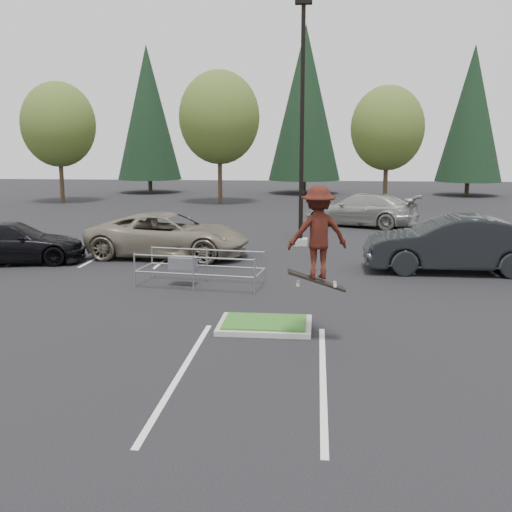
# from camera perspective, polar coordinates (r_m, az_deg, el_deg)

# --- Properties ---
(ground) EXTENTS (120.00, 120.00, 0.00)m
(ground) POSITION_cam_1_polar(r_m,az_deg,el_deg) (14.36, 0.86, -6.82)
(ground) COLOR black
(ground) RESTS_ON ground
(grass_median) EXTENTS (2.20, 1.60, 0.16)m
(grass_median) POSITION_cam_1_polar(r_m,az_deg,el_deg) (14.33, 0.86, -6.53)
(grass_median) COLOR #9F9D94
(grass_median) RESTS_ON ground
(stall_lines) EXTENTS (22.62, 17.60, 0.01)m
(stall_lines) POSITION_cam_1_polar(r_m,az_deg,el_deg) (20.29, -1.48, -1.64)
(stall_lines) COLOR white
(stall_lines) RESTS_ON ground
(light_pole) EXTENTS (0.70, 0.60, 10.12)m
(light_pole) POSITION_cam_1_polar(r_m,az_deg,el_deg) (25.66, 4.39, 11.12)
(light_pole) COLOR #9F9D94
(light_pole) RESTS_ON ground
(decid_a) EXTENTS (5.44, 5.44, 8.91)m
(decid_a) POSITION_cam_1_polar(r_m,az_deg,el_deg) (47.73, -18.28, 11.57)
(decid_a) COLOR #38281C
(decid_a) RESTS_ON ground
(decid_b) EXTENTS (5.89, 5.89, 9.64)m
(decid_b) POSITION_cam_1_polar(r_m,az_deg,el_deg) (44.80, -3.51, 12.76)
(decid_b) COLOR #38281C
(decid_b) RESTS_ON ground
(decid_c) EXTENTS (5.12, 5.12, 8.38)m
(decid_c) POSITION_cam_1_polar(r_m,az_deg,el_deg) (43.76, 12.38, 11.56)
(decid_c) COLOR #38281C
(decid_c) RESTS_ON ground
(conif_a) EXTENTS (5.72, 5.72, 13.00)m
(conif_a) POSITION_cam_1_polar(r_m,az_deg,el_deg) (55.83, -10.25, 13.26)
(conif_a) COLOR #38281C
(conif_a) RESTS_ON ground
(conif_b) EXTENTS (6.38, 6.38, 14.50)m
(conif_b) POSITION_cam_1_polar(r_m,az_deg,el_deg) (54.28, 4.70, 14.26)
(conif_b) COLOR #38281C
(conif_b) RESTS_ON ground
(conif_c) EXTENTS (5.50, 5.50, 12.50)m
(conif_c) POSITION_cam_1_polar(r_m,az_deg,el_deg) (54.74, 19.85, 12.61)
(conif_c) COLOR #38281C
(conif_c) RESTS_ON ground
(cart_corral) EXTENTS (3.95, 1.87, 1.08)m
(cart_corral) POSITION_cam_1_polar(r_m,az_deg,el_deg) (18.50, -6.58, -0.78)
(cart_corral) COLOR #989BA0
(cart_corral) RESTS_ON ground
(skateboarder) EXTENTS (1.43, 1.03, 2.27)m
(skateboarder) POSITION_cam_1_polar(r_m,az_deg,el_deg) (12.79, 5.87, 2.18)
(skateboarder) COLOR black
(skateboarder) RESTS_ON ground
(car_l_tan) EXTENTS (6.35, 3.28, 1.71)m
(car_l_tan) POSITION_cam_1_polar(r_m,az_deg,el_deg) (23.37, -8.31, 1.99)
(car_l_tan) COLOR gray
(car_l_tan) RESTS_ON ground
(car_l_black) EXTENTS (5.57, 3.29, 1.51)m
(car_l_black) POSITION_cam_1_polar(r_m,az_deg,el_deg) (23.74, -22.35, 1.20)
(car_l_black) COLOR black
(car_l_black) RESTS_ON ground
(car_r_charc) EXTENTS (5.87, 2.10, 1.93)m
(car_r_charc) POSITION_cam_1_polar(r_m,az_deg,el_deg) (21.42, 18.17, 1.09)
(car_r_charc) COLOR black
(car_r_charc) RESTS_ON ground
(car_far_silver) EXTENTS (6.54, 4.58, 1.76)m
(car_far_silver) POSITION_cam_1_polar(r_m,az_deg,el_deg) (32.50, 10.13, 4.36)
(car_far_silver) COLOR #9C9C97
(car_far_silver) RESTS_ON ground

